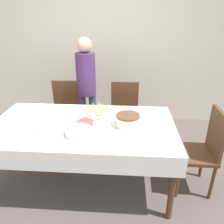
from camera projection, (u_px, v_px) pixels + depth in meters
The scene contains 14 objects.
ground_plane at pixel (86, 180), 2.67m from camera, with size 12.00×12.00×0.00m, color #564C47.
wall_back at pixel (101, 46), 3.78m from camera, with size 8.00×0.05×2.70m.
dining_table at pixel (83, 132), 2.39m from camera, with size 1.99×1.08×0.78m.
dining_chair_far_left at pixel (65, 111), 3.26m from camera, with size 0.43×0.43×0.97m.
dining_chair_far_right at pixel (124, 113), 3.20m from camera, with size 0.42×0.42×0.97m.
dining_chair_right_end at pixel (203, 148), 2.37m from camera, with size 0.42×0.42×0.97m.
birthday_cake at pixel (128, 120), 2.30m from camera, with size 0.25×0.25×0.20m.
champagne_tray at pixel (97, 111), 2.44m from camera, with size 0.30×0.30×0.18m.
plate_stack_main at pixel (79, 132), 2.13m from camera, with size 0.26×0.26×0.06m.
plate_stack_dessert at pixel (85, 123), 2.35m from camera, with size 0.18×0.18×0.03m.
cake_knife at pixel (135, 135), 2.14m from camera, with size 0.29×0.11×0.00m.
fork_pile at pixel (27, 126), 2.28m from camera, with size 0.18×0.08×0.02m.
napkin_pile at pixel (33, 121), 2.40m from camera, with size 0.15×0.15×0.01m.
person_standing at pixel (86, 82), 3.19m from camera, with size 0.28×0.28×1.58m.
Camera 1 is at (0.47, -2.06, 1.86)m, focal length 35.00 mm.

